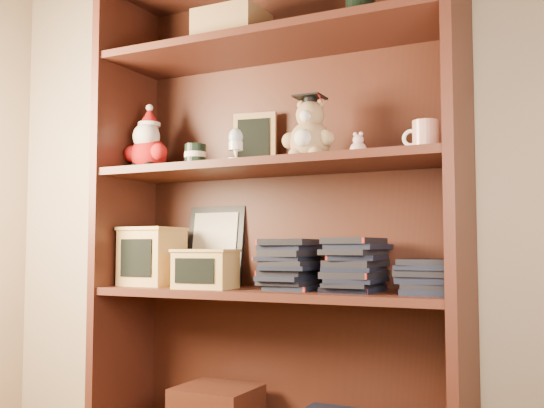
# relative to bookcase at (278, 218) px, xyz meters

# --- Properties ---
(bookcase) EXTENTS (1.20, 0.35, 1.60)m
(bookcase) POSITION_rel_bookcase_xyz_m (0.00, 0.00, 0.00)
(bookcase) COLOR #431C13
(bookcase) RESTS_ON ground
(shelf_lower) EXTENTS (1.14, 0.33, 0.02)m
(shelf_lower) POSITION_rel_bookcase_xyz_m (0.00, -0.05, -0.24)
(shelf_lower) COLOR #431C13
(shelf_lower) RESTS_ON ground
(shelf_upper) EXTENTS (1.14, 0.33, 0.02)m
(shelf_upper) POSITION_rel_bookcase_xyz_m (0.00, -0.05, 0.16)
(shelf_upper) COLOR #431C13
(shelf_upper) RESTS_ON ground
(santa_plush) EXTENTS (0.18, 0.13, 0.25)m
(santa_plush) POSITION_rel_bookcase_xyz_m (-0.48, -0.06, 0.26)
(santa_plush) COLOR #A50F0F
(santa_plush) RESTS_ON shelf_upper
(teachers_tin) EXTENTS (0.07, 0.07, 0.08)m
(teachers_tin) POSITION_rel_bookcase_xyz_m (-0.29, -0.05, 0.21)
(teachers_tin) COLOR black
(teachers_tin) RESTS_ON shelf_upper
(chalkboard_plaque) EXTENTS (0.15, 0.09, 0.20)m
(chalkboard_plaque) POSITION_rel_bookcase_xyz_m (-0.12, 0.06, 0.27)
(chalkboard_plaque) COLOR #9E7547
(chalkboard_plaque) RESTS_ON shelf_upper
(egg_cup) EXTENTS (0.05, 0.05, 0.11)m
(egg_cup) POSITION_rel_bookcase_xyz_m (-0.09, -0.13, 0.23)
(egg_cup) COLOR white
(egg_cup) RESTS_ON shelf_upper
(grad_teddy_bear) EXTENTS (0.17, 0.15, 0.21)m
(grad_teddy_bear) POSITION_rel_bookcase_xyz_m (0.14, -0.06, 0.25)
(grad_teddy_bear) COLOR #A38056
(grad_teddy_bear) RESTS_ON shelf_upper
(pink_figurine) EXTENTS (0.05, 0.05, 0.08)m
(pink_figurine) POSITION_rel_bookcase_xyz_m (0.29, -0.05, 0.20)
(pink_figurine) COLOR #D5A7A4
(pink_figurine) RESTS_ON shelf_upper
(teacher_mug) EXTENTS (0.11, 0.08, 0.09)m
(teacher_mug) POSITION_rel_bookcase_xyz_m (0.49, -0.05, 0.22)
(teacher_mug) COLOR silver
(teacher_mug) RESTS_ON shelf_upper
(certificate_frame) EXTENTS (0.22, 0.06, 0.28)m
(certificate_frame) POSITION_rel_bookcase_xyz_m (-0.29, 0.09, -0.09)
(certificate_frame) COLOR black
(certificate_frame) RESTS_ON shelf_lower
(treats_box) EXTENTS (0.19, 0.19, 0.20)m
(treats_box) POSITION_rel_bookcase_xyz_m (-0.46, -0.05, -0.13)
(treats_box) COLOR tan
(treats_box) RESTS_ON shelf_lower
(pencils_box) EXTENTS (0.20, 0.15, 0.13)m
(pencils_box) POSITION_rel_bookcase_xyz_m (-0.20, -0.12, -0.16)
(pencils_box) COLOR tan
(pencils_box) RESTS_ON shelf_lower
(book_stack_left) EXTENTS (0.14, 0.20, 0.16)m
(book_stack_left) POSITION_rel_bookcase_xyz_m (0.07, -0.05, -0.15)
(book_stack_left) COLOR black
(book_stack_left) RESTS_ON shelf_lower
(book_stack_mid) EXTENTS (0.14, 0.20, 0.16)m
(book_stack_mid) POSITION_rel_bookcase_xyz_m (0.28, -0.05, -0.15)
(book_stack_mid) COLOR black
(book_stack_mid) RESTS_ON shelf_lower
(book_stack_right) EXTENTS (0.14, 0.20, 0.10)m
(book_stack_right) POSITION_rel_bookcase_xyz_m (0.50, -0.05, -0.18)
(book_stack_right) COLOR black
(book_stack_right) RESTS_ON shelf_lower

